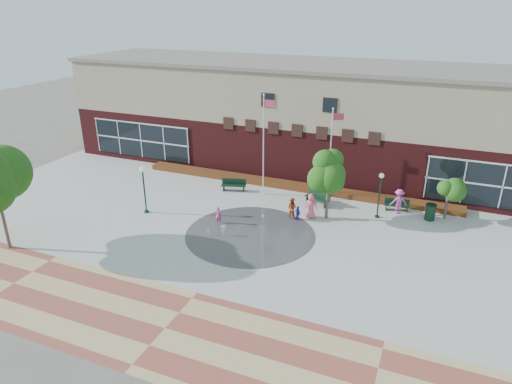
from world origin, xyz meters
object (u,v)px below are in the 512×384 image
at_px(trash_can, 430,212).
at_px(flagpole_right, 331,150).
at_px(bench_left, 234,187).
at_px(flagpole_left, 264,140).
at_px(child_splash, 218,215).

bearing_deg(trash_can, flagpole_right, 173.67).
relative_size(flagpole_right, bench_left, 3.53).
relative_size(flagpole_right, trash_can, 6.03).
bearing_deg(flagpole_right, flagpole_left, 170.08).
distance_m(trash_can, child_splash, 14.56).
bearing_deg(flagpole_left, bench_left, -172.43).
bearing_deg(child_splash, trash_can, -152.73).
bearing_deg(trash_can, bench_left, -178.36).
bearing_deg(child_splash, flagpole_left, -96.72).
relative_size(flagpole_left, trash_can, 6.73).
distance_m(flagpole_left, trash_can, 12.84).
height_order(flagpole_right, bench_left, flagpole_right).
bearing_deg(flagpole_right, bench_left, 168.27).
xyz_separation_m(flagpole_right, trash_can, (7.37, -0.82, -3.35)).
xyz_separation_m(flagpole_left, child_splash, (-0.98, -5.89, -3.77)).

